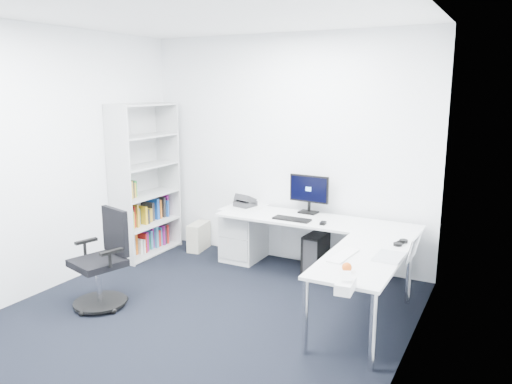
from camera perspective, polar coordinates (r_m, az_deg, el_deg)
The scene contains 21 objects.
ground at distance 4.61m, azimuth -8.02°, elevation -15.14°, with size 4.20×4.20×0.00m, color black.
ceiling at distance 4.16m, azimuth -9.17°, elevation 20.21°, with size 4.20×4.20×0.00m, color white.
wall_back at distance 5.98m, azimuth 3.43°, elevation 4.80°, with size 3.60×0.02×2.70m, color white.
wall_left at distance 5.43m, azimuth -24.10°, elevation 3.05°, with size 0.02×4.20×2.70m, color white.
wall_right at distance 3.45m, azimuth 16.35°, elevation -0.96°, with size 0.02×4.20×2.70m, color white.
l_desk at distance 5.37m, azimuth 5.57°, elevation -7.28°, with size 2.24×1.26×0.65m, color silver, non-canonical shape.
drawer_pedestal at distance 6.16m, azimuth -1.37°, elevation -4.69°, with size 0.43×0.53×0.66m, color silver.
bookshelf at distance 6.36m, azimuth -12.57°, elevation 1.31°, with size 0.37×0.95×1.90m, color #B8BABA, non-canonical shape.
task_chair at distance 5.03m, azimuth -17.67°, elevation -7.42°, with size 0.53×0.53×0.94m, color black, non-canonical shape.
black_pc_tower at distance 5.81m, azimuth 7.04°, elevation -6.87°, with size 0.20×0.46×0.45m, color black.
beige_pc_tower at distance 6.58m, azimuth -6.57°, elevation -5.06°, with size 0.17×0.37×0.35m, color #B9B49D.
power_strip at distance 5.87m, azimuth 10.99°, elevation -8.99°, with size 0.31×0.05×0.04m, color white.
monitor at distance 5.77m, azimuth 6.04°, elevation -0.20°, with size 0.48×0.15×0.46m, color black, non-canonical shape.
black_keyboard at distance 5.51m, azimuth 4.11°, elevation -3.10°, with size 0.42×0.15×0.02m, color black.
mouse at distance 5.36m, azimuth 7.66°, elevation -3.54°, with size 0.06×0.09×0.03m, color black.
desk_phone at distance 6.09m, azimuth -1.23°, elevation -0.97°, with size 0.22×0.22×0.15m, color #2D2D30, non-canonical shape.
laptop at distance 4.42m, azimuth 15.05°, elevation -5.84°, with size 0.33×0.32×0.24m, color silver, non-canonical shape.
white_keyboard at distance 4.41m, azimuth 9.95°, elevation -7.16°, with size 0.13×0.44×0.01m, color white.
headphones at distance 4.85m, azimuth 16.21°, elevation -5.46°, with size 0.12×0.19×0.05m, color black, non-canonical shape.
orange_fruit at distance 4.04m, azimuth 10.34°, elevation -8.47°, with size 0.08×0.08×0.08m, color #DC5613.
tissue_box at distance 3.69m, azimuth 10.19°, elevation -10.52°, with size 0.12×0.23×0.08m, color white.
Camera 1 is at (2.44, -3.31, 2.09)m, focal length 35.00 mm.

